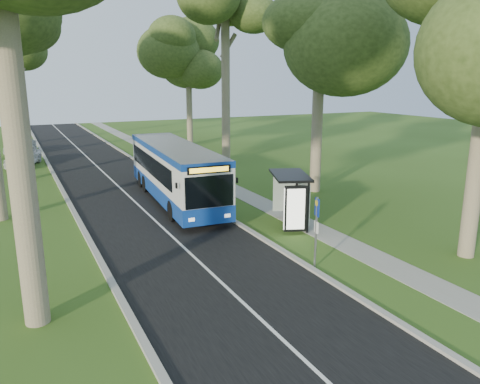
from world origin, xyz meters
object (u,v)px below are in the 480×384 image
Objects in this scene: bus at (175,172)px; bus_stop_sign at (316,224)px; bus_shelter at (297,191)px; litter_bin at (210,186)px; car_white at (23,156)px; car_silver at (20,146)px.

bus_stop_sign is at bearing -78.46° from bus.
bus reaches higher than bus_shelter.
bus_stop_sign reaches higher than litter_bin.
litter_bin is at bearing -40.27° from car_white.
litter_bin is (0.86, 12.38, -1.18)m from bus_stop_sign.
car_white is 1.18× the size of car_silver.
bus is at bearing -48.05° from car_silver.
bus_shelter is at bearing -47.30° from car_white.
bus_shelter reaches higher than car_white.
car_silver is at bearing 113.39° from litter_bin.
bus_stop_sign is at bearing -93.96° from litter_bin.
car_silver is at bearing 130.75° from bus_shelter.
bus_stop_sign is 0.56× the size of car_white.
bus_stop_sign is at bearing -93.79° from bus_shelter.
bus is at bearing 112.01° from bus_stop_sign.
bus_stop_sign reaches higher than bus_shelter.
car_white is at bearing 118.67° from bus.
bus_stop_sign is 2.61× the size of litter_bin.
bus_shelter is at bearing -45.90° from car_silver.
bus_stop_sign reaches higher than car_white.
bus_stop_sign is 4.92m from bus_shelter.
litter_bin is (2.43, 0.59, -1.18)m from bus.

